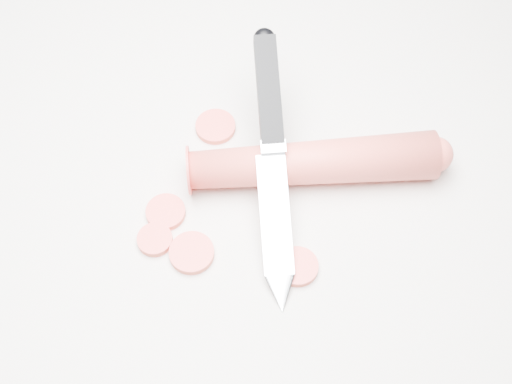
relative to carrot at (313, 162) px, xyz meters
The scene contains 8 objects.
ground 0.07m from the carrot, 147.88° to the right, with size 2.40×2.40×0.00m, color beige.
carrot is the anchor object (origin of this frame).
carrot_slice_0 0.14m from the carrot, 115.50° to the right, with size 0.03×0.03×0.01m, color #EC3D39.
carrot_slice_1 0.13m from the carrot, 124.45° to the right, with size 0.03×0.03×0.01m, color #EC3D39.
carrot_slice_2 0.10m from the carrot, behind, with size 0.04×0.04×0.01m, color #EC3D39.
carrot_slice_3 0.09m from the carrot, 60.80° to the right, with size 0.03×0.03×0.01m, color #EC3D39.
carrot_slice_4 0.12m from the carrot, 104.41° to the right, with size 0.04×0.04×0.01m, color #EC3D39.
kitchen_knife 0.04m from the carrot, 120.04° to the right, with size 0.17×0.18×0.08m, color #B9BBC0, non-canonical shape.
Camera 1 is at (0.22, -0.24, 0.52)m, focal length 50.00 mm.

